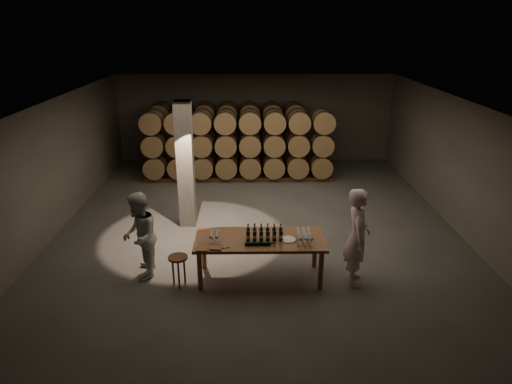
{
  "coord_description": "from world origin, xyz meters",
  "views": [
    {
      "loc": [
        -0.2,
        -10.69,
        4.98
      ],
      "look_at": [
        -0.05,
        -0.4,
        1.1
      ],
      "focal_mm": 32.0,
      "sensor_mm": 36.0,
      "label": 1
    }
  ],
  "objects_px": {
    "notebook_near": "(216,248)",
    "plate": "(288,240)",
    "bottle_cluster": "(264,234)",
    "person_man": "(357,237)",
    "person_woman": "(140,236)",
    "stool": "(178,262)",
    "tasting_table": "(260,243)"
  },
  "relations": [
    {
      "from": "person_man",
      "to": "notebook_near",
      "type": "bearing_deg",
      "value": 103.03
    },
    {
      "from": "stool",
      "to": "person_woman",
      "type": "xyz_separation_m",
      "value": [
        -0.8,
        0.36,
        0.39
      ]
    },
    {
      "from": "bottle_cluster",
      "to": "person_man",
      "type": "relative_size",
      "value": 0.36
    },
    {
      "from": "plate",
      "to": "stool",
      "type": "distance_m",
      "value": 2.22
    },
    {
      "from": "plate",
      "to": "stool",
      "type": "xyz_separation_m",
      "value": [
        -2.18,
        -0.18,
        -0.38
      ]
    },
    {
      "from": "plate",
      "to": "person_man",
      "type": "distance_m",
      "value": 1.35
    },
    {
      "from": "stool",
      "to": "person_man",
      "type": "relative_size",
      "value": 0.32
    },
    {
      "from": "stool",
      "to": "bottle_cluster",
      "type": "bearing_deg",
      "value": 7.43
    },
    {
      "from": "bottle_cluster",
      "to": "person_woman",
      "type": "bearing_deg",
      "value": 176.82
    },
    {
      "from": "notebook_near",
      "to": "plate",
      "type": "bearing_deg",
      "value": 19.72
    },
    {
      "from": "person_man",
      "to": "stool",
      "type": "bearing_deg",
      "value": 99.4
    },
    {
      "from": "tasting_table",
      "to": "bottle_cluster",
      "type": "distance_m",
      "value": 0.24
    },
    {
      "from": "bottle_cluster",
      "to": "notebook_near",
      "type": "height_order",
      "value": "bottle_cluster"
    },
    {
      "from": "notebook_near",
      "to": "stool",
      "type": "height_order",
      "value": "notebook_near"
    },
    {
      "from": "tasting_table",
      "to": "bottle_cluster",
      "type": "xyz_separation_m",
      "value": [
        0.09,
        -0.04,
        0.22
      ]
    },
    {
      "from": "tasting_table",
      "to": "person_woman",
      "type": "bearing_deg",
      "value": 177.54
    },
    {
      "from": "bottle_cluster",
      "to": "person_woman",
      "type": "distance_m",
      "value": 2.52
    },
    {
      "from": "stool",
      "to": "person_man",
      "type": "bearing_deg",
      "value": 1.29
    },
    {
      "from": "person_woman",
      "to": "plate",
      "type": "bearing_deg",
      "value": 78.55
    },
    {
      "from": "plate",
      "to": "stool",
      "type": "bearing_deg",
      "value": -175.22
    },
    {
      "from": "plate",
      "to": "notebook_near",
      "type": "xyz_separation_m",
      "value": [
        -1.41,
        -0.34,
        0.01
      ]
    },
    {
      "from": "person_man",
      "to": "person_woman",
      "type": "bearing_deg",
      "value": 94.37
    },
    {
      "from": "notebook_near",
      "to": "stool",
      "type": "xyz_separation_m",
      "value": [
        -0.76,
        0.16,
        -0.39
      ]
    },
    {
      "from": "tasting_table",
      "to": "plate",
      "type": "height_order",
      "value": "plate"
    },
    {
      "from": "bottle_cluster",
      "to": "stool",
      "type": "relative_size",
      "value": 1.14
    },
    {
      "from": "plate",
      "to": "tasting_table",
      "type": "bearing_deg",
      "value": 172.26
    },
    {
      "from": "bottle_cluster",
      "to": "plate",
      "type": "distance_m",
      "value": 0.48
    },
    {
      "from": "person_man",
      "to": "person_woman",
      "type": "height_order",
      "value": "person_man"
    },
    {
      "from": "bottle_cluster",
      "to": "notebook_near",
      "type": "xyz_separation_m",
      "value": [
        -0.94,
        -0.38,
        -0.1
      ]
    },
    {
      "from": "stool",
      "to": "person_woman",
      "type": "height_order",
      "value": "person_woman"
    },
    {
      "from": "bottle_cluster",
      "to": "person_man",
      "type": "distance_m",
      "value": 1.82
    },
    {
      "from": "stool",
      "to": "notebook_near",
      "type": "bearing_deg",
      "value": -11.67
    }
  ]
}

